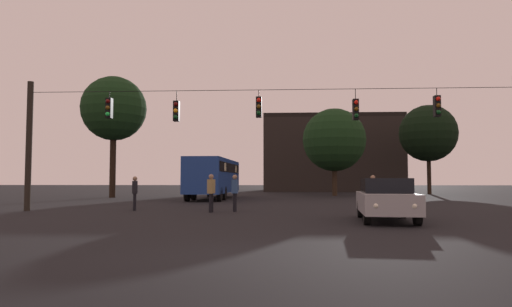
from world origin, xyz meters
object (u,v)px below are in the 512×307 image
Objects in this scene: city_bus at (214,174)px; tree_left_silhouette at (114,109)px; pedestrian_near_bus at (211,191)px; tree_behind_building at (334,140)px; pedestrian_crossing_left at (135,191)px; tree_right_far at (428,133)px; pedestrian_crossing_right at (373,191)px; car_near_right at (386,199)px; pedestrian_crossing_center at (235,191)px.

city_bus is 1.11× the size of tree_left_silhouette.
tree_behind_building is (8.06, 21.15, 4.12)m from pedestrian_near_bus.
tree_right_far is at bearing 48.73° from pedestrian_crossing_left.
tree_left_silhouette reaches higher than tree_behind_building.
tree_behind_building is at bearing 88.21° from pedestrian_crossing_right.
tree_right_far reaches higher than pedestrian_crossing_right.
city_bus is at bearing 116.11° from car_near_right.
pedestrian_crossing_right is 0.17× the size of tree_left_silhouette.
tree_behind_building is 11.40m from tree_right_far.
tree_left_silhouette is (-17.45, 19.67, 6.49)m from car_near_right.
city_bus reaches higher than pedestrian_crossing_right.
pedestrian_near_bus reaches higher than car_near_right.
pedestrian_crossing_center is 1.14m from pedestrian_near_bus.
city_bus is at bearing -10.84° from tree_left_silhouette.
car_near_right is 2.66× the size of pedestrian_crossing_right.
pedestrian_crossing_center is 0.17× the size of tree_left_silhouette.
car_near_right is 0.45× the size of tree_left_silhouette.
pedestrian_crossing_center is at bearing -173.65° from pedestrian_crossing_right.
pedestrian_crossing_center is 0.21× the size of tree_behind_building.
tree_right_far is (22.06, 25.14, 5.26)m from pedestrian_crossing_left.
tree_behind_building is 0.88× the size of tree_right_far.
pedestrian_near_bus is (3.85, -1.09, 0.06)m from pedestrian_crossing_left.
tree_right_far is at bearing 66.70° from pedestrian_crossing_right.
tree_left_silhouette is (-10.60, 15.86, 6.32)m from pedestrian_near_bus.
tree_right_far reaches higher than city_bus.
pedestrian_crossing_right is at bearing -91.79° from tree_behind_building.
city_bus is at bearing 125.97° from pedestrian_crossing_right.
pedestrian_crossing_right is 7.54m from pedestrian_near_bus.
tree_right_far reaches higher than pedestrian_near_bus.
city_bus reaches higher than pedestrian_crossing_left.
car_near_right is 7.27m from pedestrian_crossing_center.
pedestrian_crossing_left is 0.95× the size of pedestrian_near_bus.
pedestrian_crossing_right is at bearing 9.41° from pedestrian_near_bus.
tree_left_silhouette reaches higher than tree_right_far.
tree_left_silhouette is at bearing -160.20° from tree_right_far.
tree_left_silhouette is at bearing 114.55° from pedestrian_crossing_left.
pedestrian_near_bus is at bearing -15.85° from pedestrian_crossing_left.
pedestrian_crossing_left is 4.00m from pedestrian_near_bus.
city_bus reaches higher than pedestrian_near_bus.
tree_left_silhouette is 1.10× the size of tree_right_far.
pedestrian_crossing_right is 0.18× the size of tree_right_far.
pedestrian_crossing_left reaches higher than car_near_right.
tree_right_far is (11.35, 30.04, 5.38)m from car_near_right.
tree_left_silhouette is at bearing 123.75° from pedestrian_near_bus.
tree_behind_building reaches higher than pedestrian_crossing_left.
tree_right_far is at bearing 69.30° from car_near_right.
pedestrian_crossing_left is 11.29m from pedestrian_crossing_right.
tree_right_far is (10.14, 5.08, 1.08)m from tree_behind_building.
tree_behind_building is (0.62, 19.91, 4.15)m from pedestrian_crossing_right.
tree_behind_building is (1.21, 24.95, 4.30)m from car_near_right.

